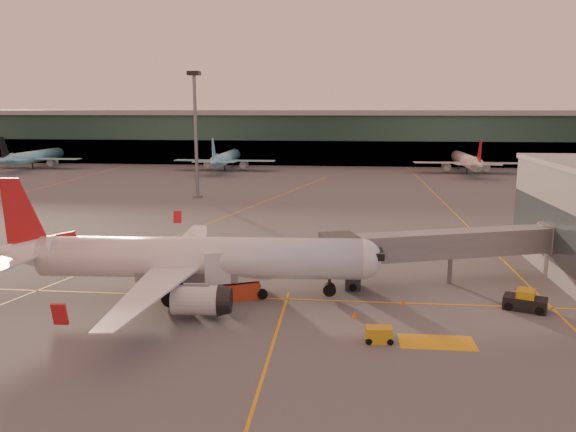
# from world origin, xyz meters

# --- Properties ---
(ground) EXTENTS (600.00, 600.00, 0.00)m
(ground) POSITION_xyz_m (0.00, 0.00, 0.00)
(ground) COLOR #4C4F54
(ground) RESTS_ON ground
(taxi_markings) EXTENTS (100.12, 173.00, 0.01)m
(taxi_markings) POSITION_xyz_m (-7.32, 44.49, 0.01)
(taxi_markings) COLOR orange
(taxi_markings) RESTS_ON ground
(terminal) EXTENTS (400.00, 20.00, 17.60)m
(terminal) POSITION_xyz_m (0.00, 141.79, 8.76)
(terminal) COLOR #19382D
(terminal) RESTS_ON ground
(mast_west_near) EXTENTS (2.40, 2.40, 25.60)m
(mast_west_near) POSITION_xyz_m (-20.00, 66.00, 14.86)
(mast_west_near) COLOR slate
(mast_west_near) RESTS_ON ground
(distant_aircraft_row) EXTENTS (225.00, 34.00, 13.00)m
(distant_aircraft_row) POSITION_xyz_m (-53.75, 118.00, 0.00)
(distant_aircraft_row) COLOR #83CEDB
(distant_aircraft_row) RESTS_ON ground
(main_airplane) EXTENTS (38.92, 35.07, 11.74)m
(main_airplane) POSITION_xyz_m (-4.81, 4.84, 3.82)
(main_airplane) COLOR white
(main_airplane) RESTS_ON ground
(jet_bridge) EXTENTS (28.38, 12.01, 5.83)m
(jet_bridge) POSITION_xyz_m (23.12, 12.42, 4.06)
(jet_bridge) COLOR slate
(jet_bridge) RESTS_ON ground
(catering_truck) EXTENTS (7.02, 5.11, 5.00)m
(catering_truck) POSITION_xyz_m (0.03, 5.12, 2.84)
(catering_truck) COLOR #B6391A
(catering_truck) RESTS_ON ground
(gpu_cart) EXTENTS (2.22, 1.40, 1.26)m
(gpu_cart) POSITION_xyz_m (13.37, -4.43, 0.61)
(gpu_cart) COLOR gold
(gpu_cart) RESTS_ON ground
(pushback_tug) EXTENTS (4.22, 3.26, 1.93)m
(pushback_tug) POSITION_xyz_m (27.27, 4.34, 0.78)
(pushback_tug) COLOR black
(pushback_tug) RESTS_ON ground
(cone_nose) EXTENTS (0.44, 0.44, 0.56)m
(cone_nose) POSITION_xyz_m (16.15, 4.55, 0.27)
(cone_nose) COLOR #EC5C0C
(cone_nose) RESTS_ON ground
(cone_wing_left) EXTENTS (0.50, 0.50, 0.63)m
(cone_wing_left) POSITION_xyz_m (-6.14, 22.01, 0.31)
(cone_wing_left) COLOR #EC5C0C
(cone_wing_left) RESTS_ON ground
(cone_fwd) EXTENTS (0.49, 0.49, 0.62)m
(cone_fwd) POSITION_xyz_m (11.56, 0.77, 0.30)
(cone_fwd) COLOR #EC5C0C
(cone_fwd) RESTS_ON ground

